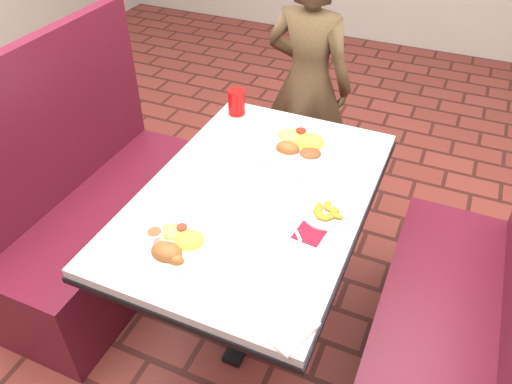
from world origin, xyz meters
The scene contains 14 objects.
dining_table centered at (0.00, 0.00, 0.65)m, with size 0.81×1.21×0.75m.
booth_bench_left centered at (-0.80, 0.00, 0.33)m, with size 0.47×1.20×1.17m.
booth_bench_right centered at (0.80, 0.00, 0.33)m, with size 0.47×1.20×1.17m.
diner_person centered at (-0.16, 1.06, 0.68)m, with size 0.49×0.32×1.35m, color brown.
near_dinner_plate centered at (-0.12, -0.37, 0.78)m, with size 0.24×0.24×0.08m.
far_dinner_plate centered at (0.05, 0.34, 0.78)m, with size 0.30×0.30×0.08m.
plantain_plate centered at (0.28, -0.02, 0.76)m, with size 0.17×0.17×0.03m.
maroon_napkin centered at (0.26, -0.14, 0.75)m, with size 0.09×0.09×0.00m, color maroon.
spoon_utensil centered at (0.20, -0.13, 0.76)m, with size 0.01×0.14×0.00m, color silver.
red_tumbler centered at (-0.32, 0.50, 0.81)m, with size 0.08×0.08×0.12m, color red.
paper_napkin centered at (0.29, -0.51, 0.76)m, with size 0.19×0.14×0.01m, color white.
knife_utensil centered at (-0.08, -0.37, 0.76)m, with size 0.01×0.17×0.00m, color silver.
fork_utensil centered at (-0.13, -0.39, 0.76)m, with size 0.01×0.16×0.00m, color silver.
lettuce_shreds centered at (0.04, 0.06, 0.75)m, with size 0.28×0.32×0.00m, color #7AB147, non-canonical shape.
Camera 1 is at (0.58, -1.33, 1.92)m, focal length 35.00 mm.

